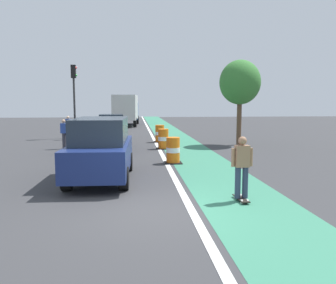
{
  "coord_description": "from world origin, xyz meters",
  "views": [
    {
      "loc": [
        -0.43,
        -8.02,
        2.58
      ],
      "look_at": [
        0.79,
        4.6,
        1.1
      ],
      "focal_mm": 37.27,
      "sensor_mm": 36.0,
      "label": 1
    }
  ],
  "objects_px": {
    "parked_sedan_second": "(106,135)",
    "street_tree_sidewalk": "(240,83)",
    "parked_sedan_third": "(112,126)",
    "pedestrian_waiting": "(64,133)",
    "traffic_light_corner": "(74,88)",
    "traffic_barrel_back": "(160,134)",
    "parked_suv_nearest": "(101,149)",
    "delivery_truck_down_block": "(126,108)",
    "skateboarder_on_lane": "(242,166)",
    "pedestrian_crossing": "(68,127)",
    "traffic_barrel_mid": "(163,139)",
    "traffic_barrel_front": "(173,151)"
  },
  "relations": [
    {
      "from": "parked_sedan_third",
      "to": "pedestrian_waiting",
      "type": "bearing_deg",
      "value": -112.28
    },
    {
      "from": "parked_sedan_third",
      "to": "traffic_barrel_back",
      "type": "xyz_separation_m",
      "value": [
        3.2,
        -2.76,
        -0.3
      ]
    },
    {
      "from": "pedestrian_crossing",
      "to": "street_tree_sidewalk",
      "type": "xyz_separation_m",
      "value": [
        10.64,
        -3.85,
        2.8
      ]
    },
    {
      "from": "street_tree_sidewalk",
      "to": "traffic_barrel_mid",
      "type": "bearing_deg",
      "value": -163.8
    },
    {
      "from": "delivery_truck_down_block",
      "to": "street_tree_sidewalk",
      "type": "height_order",
      "value": "street_tree_sidewalk"
    },
    {
      "from": "pedestrian_waiting",
      "to": "traffic_barrel_front",
      "type": "bearing_deg",
      "value": -42.62
    },
    {
      "from": "parked_suv_nearest",
      "to": "traffic_barrel_back",
      "type": "distance_m",
      "value": 10.83
    },
    {
      "from": "traffic_barrel_mid",
      "to": "street_tree_sidewalk",
      "type": "xyz_separation_m",
      "value": [
        4.63,
        1.34,
        3.14
      ]
    },
    {
      "from": "parked_sedan_third",
      "to": "traffic_barrel_front",
      "type": "xyz_separation_m",
      "value": [
        3.2,
        -10.43,
        -0.3
      ]
    },
    {
      "from": "skateboarder_on_lane",
      "to": "parked_sedan_second",
      "type": "distance_m",
      "value": 10.89
    },
    {
      "from": "traffic_light_corner",
      "to": "street_tree_sidewalk",
      "type": "xyz_separation_m",
      "value": [
        10.36,
        -4.94,
        0.17
      ]
    },
    {
      "from": "parked_suv_nearest",
      "to": "pedestrian_crossing",
      "type": "height_order",
      "value": "parked_suv_nearest"
    },
    {
      "from": "delivery_truck_down_block",
      "to": "parked_sedan_second",
      "type": "bearing_deg",
      "value": -92.03
    },
    {
      "from": "parked_suv_nearest",
      "to": "parked_sedan_second",
      "type": "distance_m",
      "value": 7.12
    },
    {
      "from": "traffic_barrel_mid",
      "to": "traffic_barrel_back",
      "type": "height_order",
      "value": "same"
    },
    {
      "from": "skateboarder_on_lane",
      "to": "traffic_barrel_mid",
      "type": "xyz_separation_m",
      "value": [
        -1.18,
        10.2,
        -0.38
      ]
    },
    {
      "from": "traffic_barrel_mid",
      "to": "traffic_light_corner",
      "type": "relative_size",
      "value": 0.21
    },
    {
      "from": "traffic_barrel_mid",
      "to": "street_tree_sidewalk",
      "type": "distance_m",
      "value": 5.75
    },
    {
      "from": "parked_sedan_third",
      "to": "pedestrian_waiting",
      "type": "height_order",
      "value": "parked_sedan_third"
    },
    {
      "from": "parked_sedan_second",
      "to": "street_tree_sidewalk",
      "type": "relative_size",
      "value": 0.83
    },
    {
      "from": "traffic_light_corner",
      "to": "pedestrian_crossing",
      "type": "xyz_separation_m",
      "value": [
        -0.28,
        -1.09,
        -2.64
      ]
    },
    {
      "from": "traffic_light_corner",
      "to": "skateboarder_on_lane",
      "type": "bearing_deg",
      "value": -67.26
    },
    {
      "from": "parked_sedan_third",
      "to": "street_tree_sidewalk",
      "type": "bearing_deg",
      "value": -30.56
    },
    {
      "from": "traffic_barrel_front",
      "to": "traffic_barrel_mid",
      "type": "distance_m",
      "value": 4.48
    },
    {
      "from": "traffic_barrel_mid",
      "to": "delivery_truck_down_block",
      "type": "xyz_separation_m",
      "value": [
        -2.4,
        18.78,
        1.31
      ]
    },
    {
      "from": "parked_sedan_second",
      "to": "traffic_light_corner",
      "type": "bearing_deg",
      "value": 112.41
    },
    {
      "from": "traffic_light_corner",
      "to": "parked_sedan_second",
      "type": "bearing_deg",
      "value": -67.59
    },
    {
      "from": "delivery_truck_down_block",
      "to": "pedestrian_crossing",
      "type": "relative_size",
      "value": 4.79
    },
    {
      "from": "parked_suv_nearest",
      "to": "pedestrian_crossing",
      "type": "relative_size",
      "value": 2.89
    },
    {
      "from": "skateboarder_on_lane",
      "to": "traffic_light_corner",
      "type": "bearing_deg",
      "value": 112.74
    },
    {
      "from": "traffic_light_corner",
      "to": "pedestrian_waiting",
      "type": "bearing_deg",
      "value": -86.61
    },
    {
      "from": "skateboarder_on_lane",
      "to": "pedestrian_crossing",
      "type": "bearing_deg",
      "value": 115.02
    },
    {
      "from": "skateboarder_on_lane",
      "to": "pedestrian_crossing",
      "type": "xyz_separation_m",
      "value": [
        -7.19,
        15.4,
        -0.05
      ]
    },
    {
      "from": "parked_suv_nearest",
      "to": "parked_sedan_third",
      "type": "relative_size",
      "value": 1.12
    },
    {
      "from": "parked_sedan_second",
      "to": "traffic_barrel_mid",
      "type": "relative_size",
      "value": 3.79
    },
    {
      "from": "skateboarder_on_lane",
      "to": "parked_sedan_second",
      "type": "height_order",
      "value": "parked_sedan_second"
    },
    {
      "from": "traffic_light_corner",
      "to": "parked_sedan_third",
      "type": "bearing_deg",
      "value": -7.51
    },
    {
      "from": "parked_suv_nearest",
      "to": "delivery_truck_down_block",
      "type": "bearing_deg",
      "value": 89.4
    },
    {
      "from": "traffic_light_corner",
      "to": "traffic_barrel_front",
      "type": "bearing_deg",
      "value": -61.83
    },
    {
      "from": "skateboarder_on_lane",
      "to": "traffic_barrel_front",
      "type": "distance_m",
      "value": 5.85
    },
    {
      "from": "parked_sedan_second",
      "to": "traffic_light_corner",
      "type": "relative_size",
      "value": 0.81
    },
    {
      "from": "skateboarder_on_lane",
      "to": "parked_sedan_third",
      "type": "xyz_separation_m",
      "value": [
        -4.34,
        16.15,
        -0.08
      ]
    },
    {
      "from": "parked_sedan_third",
      "to": "traffic_barrel_back",
      "type": "relative_size",
      "value": 3.83
    },
    {
      "from": "street_tree_sidewalk",
      "to": "parked_sedan_second",
      "type": "bearing_deg",
      "value": -168.81
    },
    {
      "from": "traffic_barrel_front",
      "to": "pedestrian_waiting",
      "type": "height_order",
      "value": "pedestrian_waiting"
    },
    {
      "from": "pedestrian_crossing",
      "to": "parked_sedan_second",
      "type": "bearing_deg",
      "value": -61.3
    },
    {
      "from": "delivery_truck_down_block",
      "to": "traffic_light_corner",
      "type": "xyz_separation_m",
      "value": [
        -3.34,
        -12.49,
        1.65
      ]
    },
    {
      "from": "pedestrian_crossing",
      "to": "parked_sedan_third",
      "type": "bearing_deg",
      "value": 14.7
    },
    {
      "from": "traffic_light_corner",
      "to": "delivery_truck_down_block",
      "type": "bearing_deg",
      "value": 75.05
    },
    {
      "from": "skateboarder_on_lane",
      "to": "traffic_barrel_back",
      "type": "distance_m",
      "value": 13.45
    }
  ]
}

